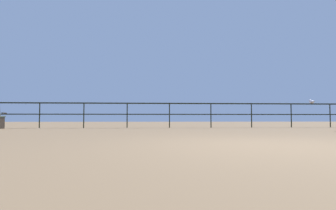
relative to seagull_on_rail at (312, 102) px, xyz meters
The scene contains 3 objects.
ground_plane 9.52m from the seagull_on_rail, 124.41° to the right, with size 60.00×60.00×0.00m, color brown.
pier_railing 5.35m from the seagull_on_rail, behind, with size 22.91×0.05×1.04m.
seagull_on_rail is the anchor object (origin of this frame).
Camera 1 is at (-1.77, -3.75, 0.38)m, focal length 29.56 mm.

